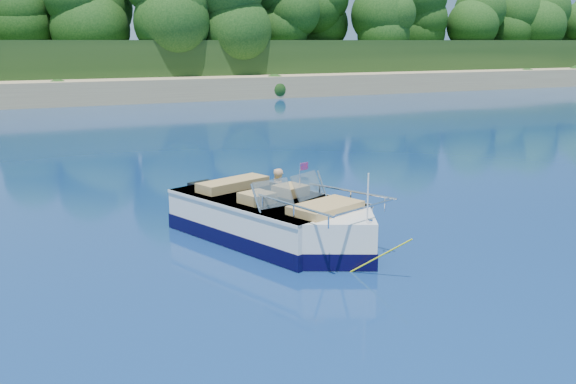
{
  "coord_description": "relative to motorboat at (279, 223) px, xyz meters",
  "views": [
    {
      "loc": [
        -4.1,
        -7.29,
        3.96
      ],
      "look_at": [
        1.41,
        4.64,
        0.85
      ],
      "focal_mm": 40.0,
      "sensor_mm": 36.0,
      "label": 1
    }
  ],
  "objects": [
    {
      "name": "ground",
      "position": [
        -0.94,
        -4.06,
        -0.38
      ],
      "size": [
        160.0,
        160.0,
        0.0
      ],
      "primitive_type": "plane",
      "color": "#0A204C",
      "rests_on": "ground"
    },
    {
      "name": "shoreline",
      "position": [
        -0.94,
        59.71,
        0.6
      ],
      "size": [
        170.0,
        59.0,
        6.0
      ],
      "color": "#A2865E",
      "rests_on": "ground"
    },
    {
      "name": "treeline",
      "position": [
        -0.9,
        36.96,
        5.17
      ],
      "size": [
        150.0,
        7.12,
        8.19
      ],
      "color": "black",
      "rests_on": "ground"
    },
    {
      "name": "motorboat",
      "position": [
        0.0,
        0.0,
        0.0
      ],
      "size": [
        3.32,
        5.64,
        1.96
      ],
      "rotation": [
        0.0,
        0.0,
        0.34
      ],
      "color": "white",
      "rests_on": "ground"
    },
    {
      "name": "tow_tube",
      "position": [
        1.08,
        2.21,
        -0.28
      ],
      "size": [
        1.84,
        1.84,
        0.37
      ],
      "rotation": [
        0.0,
        0.0,
        -0.38
      ],
      "color": "yellow",
      "rests_on": "ground"
    },
    {
      "name": "boy",
      "position": [
        0.99,
        2.29,
        -0.38
      ],
      "size": [
        0.35,
        0.73,
        1.41
      ],
      "primitive_type": "imported",
      "rotation": [
        0.0,
        -0.17,
        1.53
      ],
      "color": "tan",
      "rests_on": "ground"
    }
  ]
}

